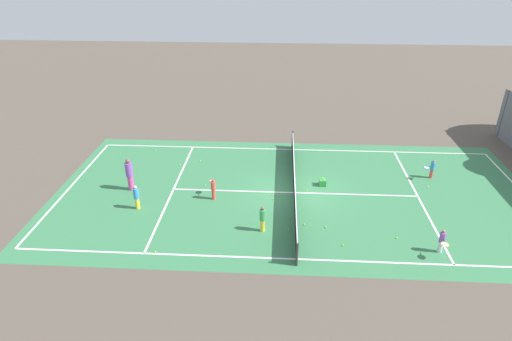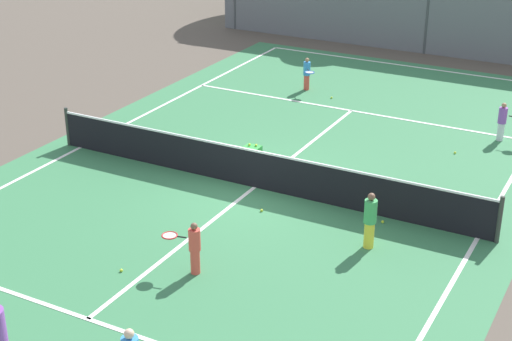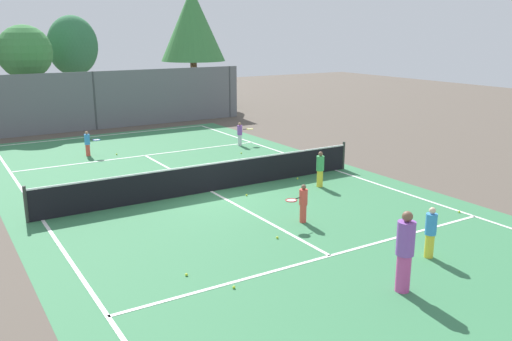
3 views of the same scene
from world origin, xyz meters
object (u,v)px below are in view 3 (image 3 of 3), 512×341
object	(u,v)px
tennis_ball_0	(241,153)
tennis_ball_10	(247,195)
tennis_ball_5	(277,238)
tennis_ball_12	(459,212)
player_3	(405,251)
tennis_ball_9	(117,154)
player_1	(302,203)
tennis_ball_4	(276,176)
tennis_ball_6	(234,287)
player_5	(430,232)
player_4	(320,169)
tennis_ball_8	(297,178)
tennis_ball_2	(196,187)
ball_crate	(168,180)
tennis_ball_3	(284,162)
tennis_ball_7	(266,170)
tennis_ball_11	(186,275)
player_0	(88,143)
player_2	(240,133)

from	to	relation	value
tennis_ball_0	tennis_ball_10	size ratio (longest dim) A/B	1.00
tennis_ball_5	tennis_ball_12	size ratio (longest dim) A/B	1.00
player_3	tennis_ball_9	world-z (taller)	player_3
player_1	tennis_ball_10	size ratio (longest dim) A/B	17.08
tennis_ball_4	tennis_ball_5	size ratio (longest dim) A/B	1.00
player_3	tennis_ball_6	world-z (taller)	player_3
player_5	tennis_ball_4	world-z (taller)	player_5
player_4	tennis_ball_8	bearing A→B (deg)	95.02
tennis_ball_2	tennis_ball_6	size ratio (longest dim) A/B	1.00
tennis_ball_0	player_1	bearing A→B (deg)	-109.02
ball_crate	tennis_ball_6	distance (m)	8.44
player_5	tennis_ball_9	xyz separation A→B (m)	(-3.02, 14.92, -0.62)
player_5	tennis_ball_6	xyz separation A→B (m)	(-4.85, 1.06, -0.62)
tennis_ball_0	tennis_ball_3	distance (m)	2.54
ball_crate	tennis_ball_9	xyz separation A→B (m)	(-0.11, 5.65, -0.15)
tennis_ball_7	tennis_ball_11	distance (m)	9.58
player_0	player_1	xyz separation A→B (m)	(2.95, -11.76, 0.01)
tennis_ball_11	tennis_ball_4	bearing A→B (deg)	42.98
player_3	tennis_ball_11	world-z (taller)	player_3
player_3	player_5	size ratio (longest dim) A/B	1.40
player_2	ball_crate	xyz separation A→B (m)	(-5.59, -4.50, -0.41)
tennis_ball_8	tennis_ball_10	world-z (taller)	same
player_2	player_4	xyz separation A→B (m)	(-1.14, -7.55, 0.06)
player_0	tennis_ball_0	size ratio (longest dim) A/B	16.74
ball_crate	tennis_ball_2	xyz separation A→B (m)	(0.68, -0.87, -0.15)
tennis_ball_9	tennis_ball_12	bearing A→B (deg)	-64.00
tennis_ball_3	tennis_ball_10	bearing A→B (deg)	-139.79
player_3	tennis_ball_10	size ratio (longest dim) A/B	27.02
player_5	tennis_ball_5	size ratio (longest dim) A/B	19.36
player_2	tennis_ball_12	world-z (taller)	player_2
tennis_ball_6	tennis_ball_11	bearing A→B (deg)	119.14
player_1	tennis_ball_0	world-z (taller)	player_1
tennis_ball_8	tennis_ball_9	world-z (taller)	same
tennis_ball_5	tennis_ball_10	xyz separation A→B (m)	(1.24, 3.69, 0.00)
tennis_ball_7	tennis_ball_8	world-z (taller)	same
tennis_ball_8	tennis_ball_11	size ratio (longest dim) A/B	1.00
ball_crate	player_4	bearing A→B (deg)	-34.38
player_5	tennis_ball_11	world-z (taller)	player_5
tennis_ball_7	tennis_ball_9	distance (m)	7.14
player_3	tennis_ball_7	world-z (taller)	player_3
tennis_ball_9	tennis_ball_11	size ratio (longest dim) A/B	1.00
player_3	ball_crate	bearing A→B (deg)	95.89
player_0	ball_crate	xyz separation A→B (m)	(1.21, -6.08, -0.40)
tennis_ball_0	tennis_ball_7	distance (m)	3.15
tennis_ball_5	tennis_ball_7	size ratio (longest dim) A/B	1.00
tennis_ball_5	tennis_ball_10	world-z (taller)	same
player_0	tennis_ball_0	xyz separation A→B (m)	(5.92, -3.16, -0.55)
tennis_ball_0	tennis_ball_6	xyz separation A→B (m)	(-6.65, -11.13, 0.00)
tennis_ball_4	tennis_ball_8	distance (m)	0.87
tennis_ball_2	tennis_ball_10	xyz separation A→B (m)	(1.00, -1.78, 0.00)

